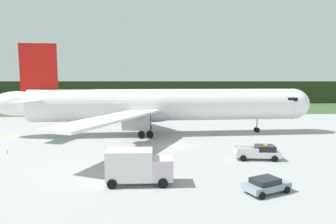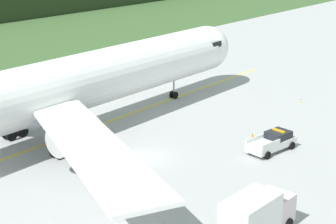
{
  "view_description": "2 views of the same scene",
  "coord_description": "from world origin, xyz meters",
  "px_view_note": "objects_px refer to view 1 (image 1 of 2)",
  "views": [
    {
      "loc": [
        -4.61,
        -41.18,
        9.57
      ],
      "look_at": [
        -0.39,
        11.71,
        3.82
      ],
      "focal_mm": 30.16,
      "sensor_mm": 36.0,
      "label": 1
    },
    {
      "loc": [
        -35.39,
        -32.92,
        20.39
      ],
      "look_at": [
        5.91,
        2.2,
        2.52
      ],
      "focal_mm": 59.89,
      "sensor_mm": 36.0,
      "label": 2
    }
  ],
  "objects_px": {
    "airliner": "(161,105)",
    "ops_pickup_truck": "(259,152)",
    "catering_truck": "(138,166)",
    "apron_cone": "(258,150)",
    "staff_car": "(266,184)"
  },
  "relations": [
    {
      "from": "catering_truck",
      "to": "apron_cone",
      "type": "relative_size",
      "value": 8.24
    },
    {
      "from": "airliner",
      "to": "catering_truck",
      "type": "bearing_deg",
      "value": -97.9
    },
    {
      "from": "airliner",
      "to": "staff_car",
      "type": "bearing_deg",
      "value": -74.84
    },
    {
      "from": "ops_pickup_truck",
      "to": "catering_truck",
      "type": "distance_m",
      "value": 16.35
    },
    {
      "from": "airliner",
      "to": "ops_pickup_truck",
      "type": "distance_m",
      "value": 21.65
    },
    {
      "from": "airliner",
      "to": "catering_truck",
      "type": "relative_size",
      "value": 9.27
    },
    {
      "from": "catering_truck",
      "to": "staff_car",
      "type": "relative_size",
      "value": 1.39
    },
    {
      "from": "airliner",
      "to": "staff_car",
      "type": "distance_m",
      "value": 29.58
    },
    {
      "from": "staff_car",
      "to": "apron_cone",
      "type": "distance_m",
      "value": 13.97
    },
    {
      "from": "ops_pickup_truck",
      "to": "staff_car",
      "type": "relative_size",
      "value": 1.27
    },
    {
      "from": "apron_cone",
      "to": "staff_car",
      "type": "bearing_deg",
      "value": -109.43
    },
    {
      "from": "airliner",
      "to": "ops_pickup_truck",
      "type": "bearing_deg",
      "value": -58.3
    },
    {
      "from": "catering_truck",
      "to": "staff_car",
      "type": "distance_m",
      "value": 11.58
    },
    {
      "from": "staff_car",
      "to": "ops_pickup_truck",
      "type": "bearing_deg",
      "value": 71.01
    },
    {
      "from": "catering_truck",
      "to": "staff_car",
      "type": "xyz_separation_m",
      "value": [
        11.15,
        -2.96,
        -1.03
      ]
    }
  ]
}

